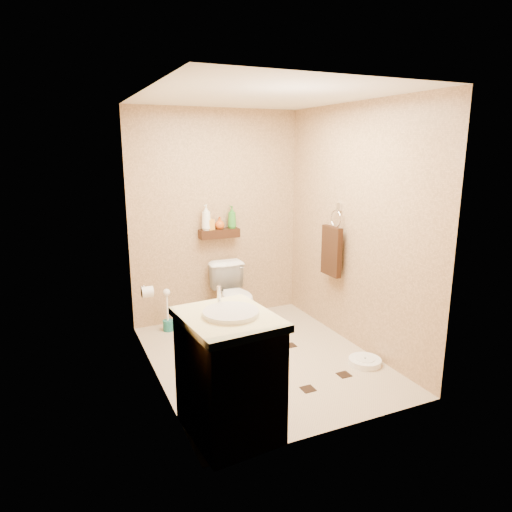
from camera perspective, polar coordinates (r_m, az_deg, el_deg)
name	(u,v)px	position (r m, az deg, el deg)	size (l,w,h in m)	color
ground	(262,358)	(4.50, 0.80, -12.63)	(2.50, 2.50, 0.00)	#C3B08E
wall_back	(217,217)	(5.26, -4.94, 4.90)	(2.00, 0.04, 2.40)	tan
wall_front	(343,268)	(3.05, 10.82, -1.54)	(2.00, 0.04, 2.40)	tan
wall_left	(152,245)	(3.81, -12.93, 1.33)	(0.04, 2.50, 2.40)	tan
wall_right	(354,228)	(4.62, 12.19, 3.47)	(0.04, 2.50, 2.40)	tan
ceiling	(263,95)	(4.06, 0.91, 19.43)	(2.00, 2.50, 0.02)	silver
wall_shelf	(219,233)	(5.21, -4.61, 2.83)	(0.46, 0.14, 0.10)	#341A0E
floor_accents	(265,360)	(4.46, 1.14, -12.82)	(1.23, 1.32, 0.01)	black
toilet	(235,297)	(5.09, -2.68, -5.16)	(0.40, 0.69, 0.71)	white
vanity	(229,373)	(3.27, -3.40, -14.39)	(0.65, 0.77, 1.01)	brown
bathroom_scale	(365,361)	(4.48, 13.45, -12.69)	(0.32, 0.32, 0.06)	white
toilet_brush	(168,316)	(5.14, -10.99, -7.39)	(0.11, 0.11, 0.48)	#1A6A66
towel_ring	(332,249)	(4.82, 9.46, 0.91)	(0.12, 0.30, 0.76)	silver
toilet_paper	(147,292)	(4.59, -13.44, -4.39)	(0.12, 0.11, 0.12)	white
bottle_a	(206,217)	(5.13, -6.25, 4.82)	(0.11, 0.11, 0.29)	white
bottle_b	(210,222)	(5.15, -5.77, 4.22)	(0.08, 0.08, 0.17)	gold
bottle_c	(220,223)	(5.19, -4.56, 4.15)	(0.11, 0.11, 0.14)	#BE5216
bottle_d	(232,217)	(5.23, -3.02, 4.89)	(0.10, 0.10, 0.26)	#33872D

